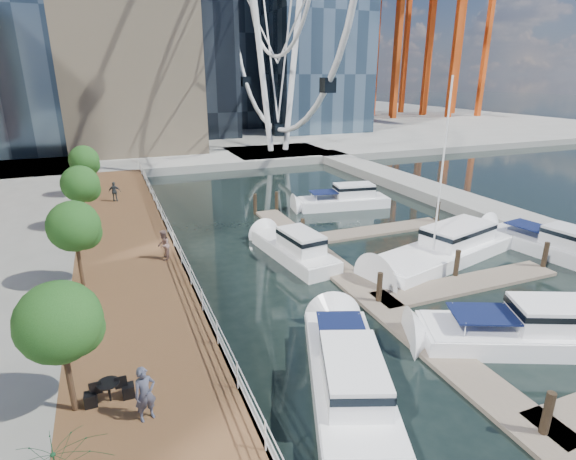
# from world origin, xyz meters

# --- Properties ---
(ground) EXTENTS (520.00, 520.00, 0.00)m
(ground) POSITION_xyz_m (0.00, 0.00, 0.00)
(ground) COLOR black
(ground) RESTS_ON ground
(boardwalk) EXTENTS (6.00, 60.00, 1.00)m
(boardwalk) POSITION_xyz_m (-9.00, 15.00, 0.50)
(boardwalk) COLOR brown
(boardwalk) RESTS_ON ground
(seawall) EXTENTS (0.25, 60.00, 1.00)m
(seawall) POSITION_xyz_m (-6.00, 15.00, 0.50)
(seawall) COLOR #595954
(seawall) RESTS_ON ground
(land_far) EXTENTS (200.00, 114.00, 1.00)m
(land_far) POSITION_xyz_m (0.00, 102.00, 0.50)
(land_far) COLOR gray
(land_far) RESTS_ON ground
(breakwater) EXTENTS (4.00, 60.00, 1.00)m
(breakwater) POSITION_xyz_m (20.00, 20.00, 0.50)
(breakwater) COLOR gray
(breakwater) RESTS_ON ground
(pier) EXTENTS (14.00, 12.00, 1.00)m
(pier) POSITION_xyz_m (14.00, 52.00, 0.50)
(pier) COLOR gray
(pier) RESTS_ON ground
(railing) EXTENTS (0.10, 60.00, 1.05)m
(railing) POSITION_xyz_m (-6.10, 15.00, 1.52)
(railing) COLOR white
(railing) RESTS_ON boardwalk
(floating_docks) EXTENTS (16.00, 34.00, 2.60)m
(floating_docks) POSITION_xyz_m (7.97, 9.98, 0.49)
(floating_docks) COLOR #6D6051
(floating_docks) RESTS_ON ground
(port_cranes) EXTENTS (40.00, 52.00, 38.00)m
(port_cranes) POSITION_xyz_m (67.67, 95.67, 20.00)
(port_cranes) COLOR #D84C14
(port_cranes) RESTS_ON ground
(street_trees) EXTENTS (2.60, 42.60, 4.60)m
(street_trees) POSITION_xyz_m (-11.40, 14.00, 4.29)
(street_trees) COLOR #3F2B1C
(street_trees) RESTS_ON ground
(yacht_foreground) EXTENTS (10.75, 6.80, 2.15)m
(yacht_foreground) POSITION_xyz_m (7.13, 2.20, 0.00)
(yacht_foreground) COLOR white
(yacht_foreground) RESTS_ON ground
(pedestrian_near) EXTENTS (0.79, 0.62, 1.90)m
(pedestrian_near) POSITION_xyz_m (-9.20, 2.67, 1.95)
(pedestrian_near) COLOR #46495D
(pedestrian_near) RESTS_ON boardwalk
(pedestrian_mid) EXTENTS (0.88, 1.03, 1.84)m
(pedestrian_mid) POSITION_xyz_m (-6.94, 16.00, 1.92)
(pedestrian_mid) COLOR #936E65
(pedestrian_mid) RESTS_ON boardwalk
(pedestrian_far) EXTENTS (1.07, 0.62, 1.72)m
(pedestrian_far) POSITION_xyz_m (-9.20, 31.12, 1.86)
(pedestrian_far) COLOR #353D43
(pedestrian_far) RESTS_ON boardwalk
(moored_yachts) EXTENTS (24.84, 37.48, 11.50)m
(moored_yachts) POSITION_xyz_m (9.49, 10.23, 0.00)
(moored_yachts) COLOR white
(moored_yachts) RESTS_ON ground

